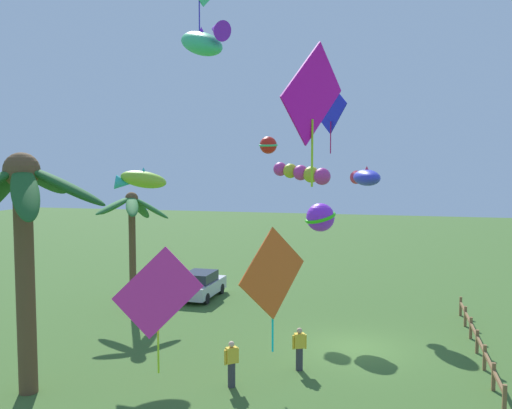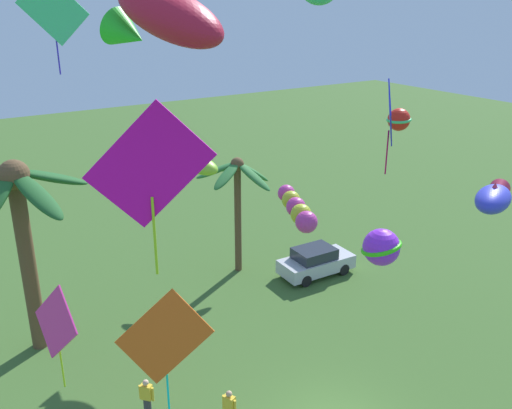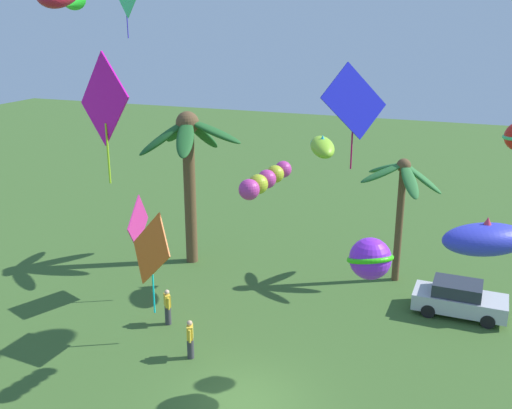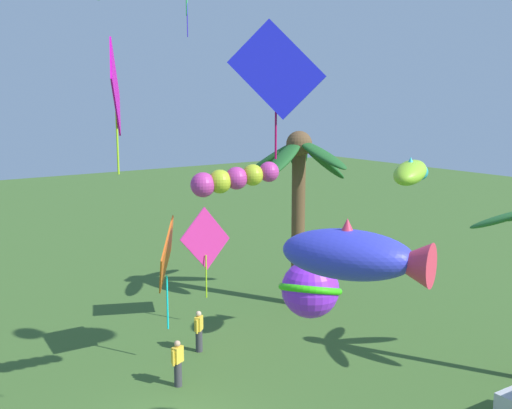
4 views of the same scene
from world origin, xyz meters
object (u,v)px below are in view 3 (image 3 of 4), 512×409
(kite_diamond_7, at_px, (138,224))
(kite_ball_1, at_px, (370,259))
(spectator_0, at_px, (190,339))
(kite_tube_8, at_px, (265,180))
(kite_diamond_9, at_px, (354,103))
(kite_diamond_2, at_px, (104,102))
(kite_fish_4, at_px, (322,147))
(spectator_1, at_px, (168,307))
(palm_tree_1, at_px, (401,186))
(parked_car_0, at_px, (459,299))
(palm_tree_0, at_px, (189,152))
(kite_diamond_6, at_px, (151,250))
(kite_fish_0, at_px, (491,239))

(kite_diamond_7, bearing_deg, kite_ball_1, -18.15)
(spectator_0, relative_size, kite_ball_1, 0.76)
(kite_tube_8, relative_size, kite_diamond_9, 0.79)
(kite_diamond_7, bearing_deg, kite_diamond_2, -67.63)
(kite_ball_1, xyz_separation_m, kite_fish_4, (-3.63, 7.57, 1.85))
(spectator_1, bearing_deg, palm_tree_1, 43.52)
(parked_car_0, relative_size, kite_ball_1, 1.89)
(kite_diamond_9, bearing_deg, spectator_0, 175.95)
(palm_tree_0, bearing_deg, kite_diamond_6, -73.71)
(spectator_1, distance_m, kite_fish_4, 9.70)
(parked_car_0, height_order, spectator_0, spectator_0)
(kite_ball_1, relative_size, kite_tube_8, 0.84)
(parked_car_0, distance_m, kite_tube_8, 11.48)
(kite_ball_1, bearing_deg, palm_tree_0, 142.04)
(kite_diamond_2, bearing_deg, parked_car_0, 34.05)
(palm_tree_0, bearing_deg, kite_tube_8, -49.24)
(kite_fish_4, bearing_deg, spectator_1, -131.10)
(parked_car_0, xyz_separation_m, spectator_1, (-11.43, -5.24, 0.06))
(parked_car_0, distance_m, kite_diamond_7, 14.42)
(kite_fish_0, height_order, kite_diamond_9, kite_diamond_9)
(kite_diamond_2, bearing_deg, palm_tree_0, 100.18)
(kite_fish_0, distance_m, kite_diamond_9, 5.35)
(parked_car_0, height_order, spectator_1, spectator_1)
(kite_fish_4, xyz_separation_m, kite_diamond_9, (2.95, -8.10, 3.15))
(kite_tube_8, height_order, kite_diamond_9, kite_diamond_9)
(kite_fish_4, bearing_deg, kite_tube_8, -90.55)
(kite_ball_1, xyz_separation_m, kite_diamond_7, (-10.84, 3.55, -1.40))
(palm_tree_1, xyz_separation_m, parked_car_0, (3.11, -2.66, -4.04))
(kite_diamond_2, xyz_separation_m, kite_diamond_6, (0.63, 1.38, -5.78))
(parked_car_0, height_order, kite_diamond_6, kite_diamond_6)
(palm_tree_1, relative_size, kite_diamond_9, 1.96)
(kite_fish_4, bearing_deg, kite_diamond_6, -123.87)
(palm_tree_1, relative_size, kite_fish_0, 2.23)
(parked_car_0, xyz_separation_m, kite_ball_1, (-2.83, -7.12, 4.29))
(parked_car_0, bearing_deg, palm_tree_0, 174.90)
(kite_fish_0, distance_m, kite_diamond_6, 12.39)
(kite_ball_1, bearing_deg, kite_fish_0, -29.49)
(palm_tree_0, xyz_separation_m, kite_ball_1, (10.66, -8.32, -0.88))
(palm_tree_0, height_order, kite_tube_8, palm_tree_0)
(palm_tree_0, bearing_deg, kite_diamond_2, -79.82)
(parked_car_0, distance_m, kite_diamond_6, 13.40)
(palm_tree_0, distance_m, kite_diamond_2, 10.09)
(spectator_1, relative_size, kite_diamond_7, 0.41)
(kite_ball_1, xyz_separation_m, kite_tube_8, (-3.70, 0.24, 2.18))
(palm_tree_0, relative_size, kite_diamond_7, 2.04)
(kite_tube_8, bearing_deg, spectator_0, -172.97)
(spectator_1, xyz_separation_m, kite_diamond_2, (-0.42, -2.77, 8.90))
(palm_tree_0, height_order, kite_fish_0, palm_tree_0)
(kite_fish_0, distance_m, kite_diamond_7, 15.60)
(kite_diamond_2, relative_size, kite_diamond_9, 1.43)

